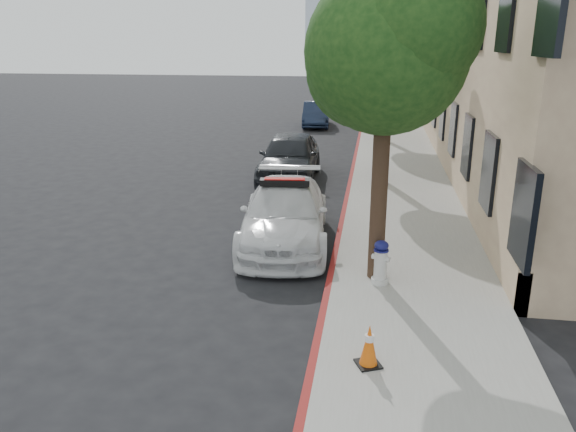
% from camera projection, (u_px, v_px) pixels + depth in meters
% --- Properties ---
extents(ground, '(120.00, 120.00, 0.00)m').
position_uv_depth(ground, '(249.00, 240.00, 13.01)').
color(ground, black).
rests_on(ground, ground).
extents(sidewalk, '(3.20, 50.00, 0.15)m').
position_uv_depth(sidewalk, '(395.00, 157.00, 21.88)').
color(sidewalk, gray).
rests_on(sidewalk, ground).
extents(curb_strip, '(0.12, 50.00, 0.15)m').
position_uv_depth(curb_strip, '(356.00, 155.00, 22.11)').
color(curb_strip, maroon).
rests_on(curb_strip, ground).
extents(building, '(8.00, 36.00, 10.00)m').
position_uv_depth(building, '(530.00, 26.00, 24.29)').
color(building, tan).
rests_on(building, ground).
extents(tree_near, '(2.92, 2.82, 5.62)m').
position_uv_depth(tree_near, '(388.00, 50.00, 9.40)').
color(tree_near, black).
rests_on(tree_near, sidewalk).
extents(tree_mid, '(2.77, 2.64, 5.43)m').
position_uv_depth(tree_mid, '(384.00, 49.00, 16.97)').
color(tree_mid, black).
rests_on(tree_mid, sidewalk).
extents(tree_far, '(3.10, 3.00, 5.81)m').
position_uv_depth(tree_far, '(383.00, 41.00, 24.44)').
color(tree_far, black).
rests_on(tree_far, sidewalk).
extents(police_car, '(2.36, 4.84, 1.51)m').
position_uv_depth(police_car, '(285.00, 214.00, 12.68)').
color(police_car, white).
rests_on(police_car, ground).
extents(parked_car_mid, '(1.98, 4.60, 1.54)m').
position_uv_depth(parked_car_mid, '(290.00, 157.00, 18.37)').
color(parked_car_mid, black).
rests_on(parked_car_mid, ground).
extents(parked_car_far, '(1.64, 3.96, 1.27)m').
position_uv_depth(parked_car_far, '(316.00, 114.00, 29.82)').
color(parked_car_far, '#152036').
rests_on(parked_car_far, ground).
extents(fire_hydrant, '(0.35, 0.32, 0.83)m').
position_uv_depth(fire_hydrant, '(381.00, 263.00, 10.24)').
color(fire_hydrant, silver).
rests_on(fire_hydrant, sidewalk).
extents(traffic_cone, '(0.42, 0.42, 0.62)m').
position_uv_depth(traffic_cone, '(369.00, 345.00, 7.67)').
color(traffic_cone, black).
rests_on(traffic_cone, sidewalk).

